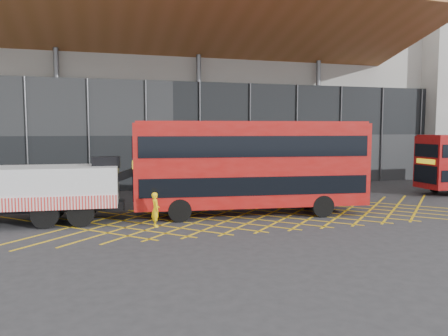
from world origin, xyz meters
name	(u,v)px	position (x,y,z in m)	size (l,w,h in m)	color
ground_plane	(174,221)	(0.00, 0.00, 0.00)	(120.00, 120.00, 0.00)	#2B2B2E
road_markings	(265,215)	(4.80, 0.00, 0.01)	(26.36, 7.16, 0.01)	gold
construction_building	(158,78)	(1.92, 18.40, 8.98)	(55.00, 23.97, 18.00)	#979792
bus_towed	(251,163)	(4.15, 0.46, 2.71)	(12.22, 4.25, 4.87)	#9E0F0C
worker	(156,210)	(-1.02, -0.97, 0.80)	(0.58, 0.38, 1.60)	yellow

